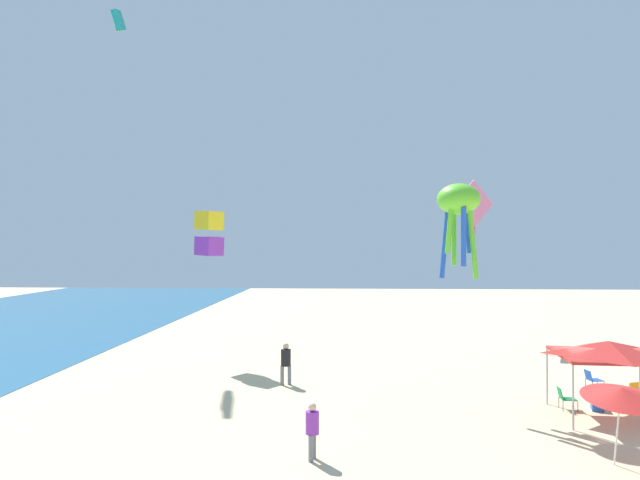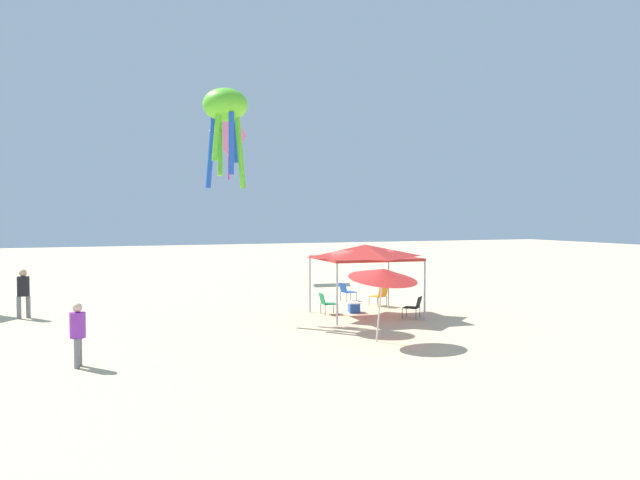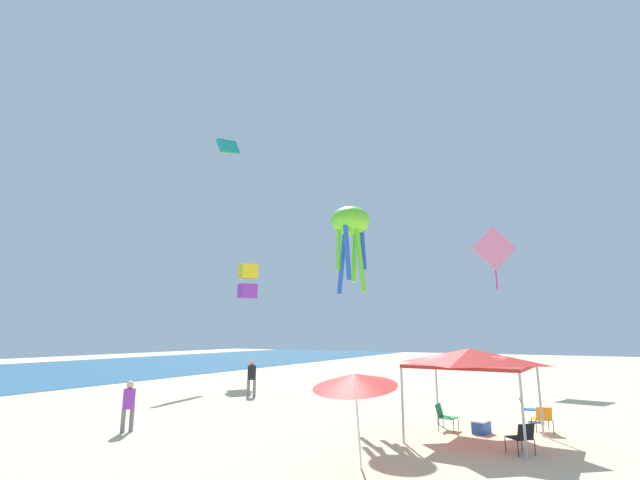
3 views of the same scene
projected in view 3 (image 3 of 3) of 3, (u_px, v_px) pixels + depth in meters
The scene contains 14 objects.
ground at pixel (475, 435), 14.40m from camera, with size 120.00×120.00×0.10m, color beige.
canopy_tent at pixel (470, 358), 14.09m from camera, with size 3.43×3.64×2.70m.
beach_umbrella at pixel (355, 380), 10.75m from camera, with size 2.08×2.06×2.41m.
folding_chair_near_cooler at pixel (526, 407), 16.66m from camera, with size 0.61×0.69×0.82m.
folding_chair_left_of_tent at pixel (522, 436), 12.00m from camera, with size 0.81×0.80×0.82m.
folding_chair_facing_ocean at pixel (444, 415), 15.08m from camera, with size 0.58×0.66×0.82m.
folding_chair_right_of_tent at pixel (543, 417), 14.69m from camera, with size 0.76×0.69×0.82m.
cooler_box at pixel (481, 427), 14.47m from camera, with size 0.70×0.56×0.40m.
person_kite_handler at pixel (252, 375), 23.13m from camera, with size 0.43×0.47×1.82m.
person_near_umbrella at pixel (129, 402), 14.80m from camera, with size 0.43×0.38×1.61m.
kite_parafoil_teal at pixel (229, 147), 41.88m from camera, with size 4.27×1.64×2.60m.
kite_box_yellow at pixel (248, 281), 31.03m from camera, with size 1.56×1.57×2.39m.
kite_octopus_lime at pixel (350, 225), 18.95m from camera, with size 1.65×1.65×3.67m.
kite_diamond_pink at pixel (494, 250), 29.74m from camera, with size 1.43×2.67×4.27m.
Camera 3 is at (-15.87, -3.15, 3.17)m, focal length 25.11 mm.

